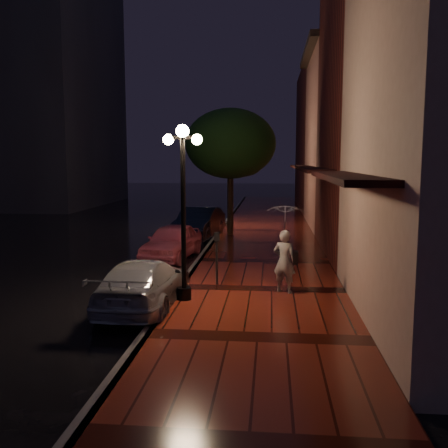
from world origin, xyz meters
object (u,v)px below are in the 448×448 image
at_px(silver_car, 144,284).
at_px(parking_meter, 217,253).
at_px(streetlamp_far, 230,179).
at_px(navy_car, 199,223).
at_px(pink_car, 172,241).
at_px(streetlamp_near, 183,202).
at_px(street_tree, 231,146).
at_px(woman_with_umbrella, 285,235).

height_order(silver_car, parking_meter, parking_meter).
bearing_deg(streetlamp_far, navy_car, -107.91).
distance_m(pink_car, parking_meter, 4.78).
height_order(streetlamp_near, street_tree, street_tree).
relative_size(woman_with_umbrella, parking_meter, 1.58).
height_order(streetlamp_far, woman_with_umbrella, streetlamp_far).
distance_m(streetlamp_near, navy_car, 10.68).
distance_m(navy_car, parking_meter, 9.07).
bearing_deg(woman_with_umbrella, streetlamp_near, 41.56).
xyz_separation_m(streetlamp_far, pink_car, (-1.48, -8.17, -1.96)).
bearing_deg(streetlamp_near, silver_car, -163.09).
bearing_deg(streetlamp_near, woman_with_umbrella, 20.13).
height_order(woman_with_umbrella, parking_meter, woman_with_umbrella).
bearing_deg(woman_with_umbrella, street_tree, -55.99).
distance_m(streetlamp_far, street_tree, 3.44).
bearing_deg(navy_car, parking_meter, -71.49).
bearing_deg(woman_with_umbrella, streetlamp_far, -57.72).
bearing_deg(silver_car, navy_car, -87.90).
bearing_deg(pink_car, streetlamp_far, 87.51).
height_order(streetlamp_far, navy_car, streetlamp_far).
distance_m(streetlamp_near, parking_meter, 2.30).
height_order(streetlamp_near, silver_car, streetlamp_near).
relative_size(pink_car, parking_meter, 2.55).
relative_size(silver_car, parking_meter, 2.82).
distance_m(streetlamp_far, parking_meter, 12.55).
distance_m(streetlamp_near, streetlamp_far, 14.00).
bearing_deg(woman_with_umbrella, pink_car, -29.48).
height_order(silver_car, woman_with_umbrella, woman_with_umbrella).
xyz_separation_m(pink_car, silver_car, (0.53, -6.11, -0.04)).
distance_m(streetlamp_near, street_tree, 11.12).
bearing_deg(pink_car, navy_car, 93.67).
xyz_separation_m(navy_car, silver_car, (0.20, -10.74, -0.12)).
bearing_deg(parking_meter, silver_car, -149.01).
bearing_deg(woman_with_umbrella, navy_car, -47.58).
xyz_separation_m(street_tree, parking_meter, (0.39, -9.43, -3.20)).
xyz_separation_m(pink_car, parking_meter, (2.13, -4.26, 0.40)).
bearing_deg(streetlamp_far, street_tree, -85.09).
xyz_separation_m(streetlamp_far, navy_car, (-1.15, -3.55, -1.88)).
distance_m(street_tree, parking_meter, 9.96).
bearing_deg(parking_meter, streetlamp_far, 74.77).
distance_m(streetlamp_near, woman_with_umbrella, 2.82).
relative_size(navy_car, parking_meter, 2.98).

